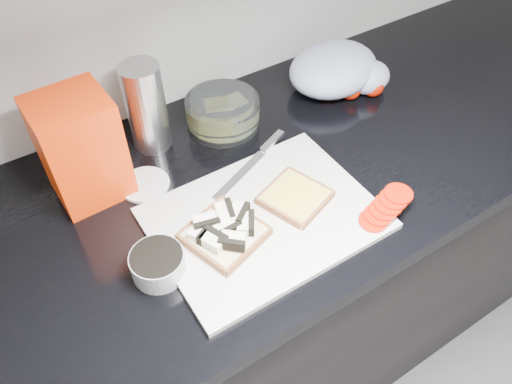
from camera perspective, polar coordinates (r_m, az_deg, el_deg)
base_cabinet at (r=1.38m, az=0.19°, el=-11.52°), size 3.50×0.60×0.86m
countertop at (r=1.02m, az=0.25°, el=1.67°), size 3.50×0.64×0.04m
cutting_board at (r=0.92m, az=1.01°, el=-3.03°), size 0.40×0.30×0.01m
bread_left at (r=0.87m, az=-3.68°, el=-4.57°), size 0.16×0.16×0.04m
bread_right at (r=0.94m, az=4.48°, el=-0.58°), size 0.15×0.15×0.02m
tomato_slices at (r=0.94m, az=14.62°, el=-1.70°), size 0.14×0.08×0.03m
knife at (r=1.02m, az=0.33°, el=4.21°), size 0.22×0.10×0.01m
seed_tub at (r=0.85m, az=-11.15°, el=-7.98°), size 0.09×0.09×0.05m
tub_lid at (r=1.00m, az=-12.58°, el=0.83°), size 0.12×0.12×0.01m
glass_bowl at (r=1.10m, az=-3.83°, el=9.03°), size 0.16×0.16×0.07m
bread_bag at (r=0.96m, az=-19.36°, el=4.69°), size 0.14×0.13×0.21m
steel_canister at (r=1.03m, az=-12.42°, el=9.42°), size 0.08×0.08×0.19m
grocery_bag at (r=1.22m, az=9.39°, el=13.60°), size 0.25×0.21×0.10m
whole_tomatoes at (r=1.20m, az=10.75°, el=11.65°), size 0.15×0.10×0.05m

